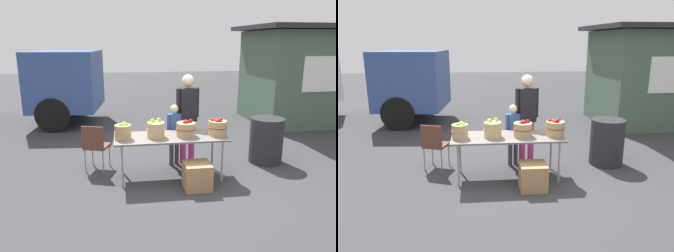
# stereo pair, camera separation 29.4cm
# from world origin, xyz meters

# --- Properties ---
(ground_plane) EXTENTS (40.00, 40.00, 0.00)m
(ground_plane) POSITION_xyz_m (0.00, 0.00, 0.00)
(ground_plane) COLOR #38383A
(market_table) EXTENTS (1.90, 0.76, 0.75)m
(market_table) POSITION_xyz_m (0.00, 0.00, 0.71)
(market_table) COLOR slate
(market_table) RESTS_ON ground
(apple_basket_green_0) EXTENTS (0.29, 0.29, 0.27)m
(apple_basket_green_0) POSITION_xyz_m (-0.80, -0.04, 0.88)
(apple_basket_green_0) COLOR tan
(apple_basket_green_0) RESTS_ON market_table
(apple_basket_green_1) EXTENTS (0.31, 0.31, 0.31)m
(apple_basket_green_1) POSITION_xyz_m (-0.25, -0.02, 0.89)
(apple_basket_green_1) COLOR tan
(apple_basket_green_1) RESTS_ON market_table
(apple_basket_red_0) EXTENTS (0.34, 0.34, 0.29)m
(apple_basket_red_0) POSITION_xyz_m (0.26, -0.03, 0.88)
(apple_basket_red_0) COLOR tan
(apple_basket_red_0) RESTS_ON market_table
(apple_basket_red_1) EXTENTS (0.33, 0.33, 0.30)m
(apple_basket_red_1) POSITION_xyz_m (0.81, -0.03, 0.89)
(apple_basket_red_1) COLOR tan
(apple_basket_red_1) RESTS_ON market_table
(vendor_adult) EXTENTS (0.45, 0.27, 1.72)m
(vendor_adult) POSITION_xyz_m (0.43, 0.68, 1.01)
(vendor_adult) COLOR #CC3F8C
(vendor_adult) RESTS_ON ground
(child_customer) EXTENTS (0.29, 0.23, 1.18)m
(child_customer) POSITION_xyz_m (0.16, 0.58, 0.69)
(child_customer) COLOR #3F3F3F
(child_customer) RESTS_ON ground
(food_kiosk) EXTENTS (3.59, 3.01, 2.74)m
(food_kiosk) POSITION_xyz_m (4.49, 3.66, 1.38)
(food_kiosk) COLOR #47604C
(food_kiosk) RESTS_ON ground
(folding_chair) EXTENTS (0.50, 0.50, 0.86)m
(folding_chair) POSITION_xyz_m (-1.30, 0.52, 0.51)
(folding_chair) COLOR brown
(folding_chair) RESTS_ON ground
(trash_barrel) EXTENTS (0.63, 0.63, 0.88)m
(trash_barrel) POSITION_xyz_m (1.96, 0.48, 0.44)
(trash_barrel) COLOR #262628
(trash_barrel) RESTS_ON ground
(produce_crate) EXTENTS (0.43, 0.43, 0.43)m
(produce_crate) POSITION_xyz_m (0.36, -0.49, 0.21)
(produce_crate) COLOR #A87F51
(produce_crate) RESTS_ON ground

